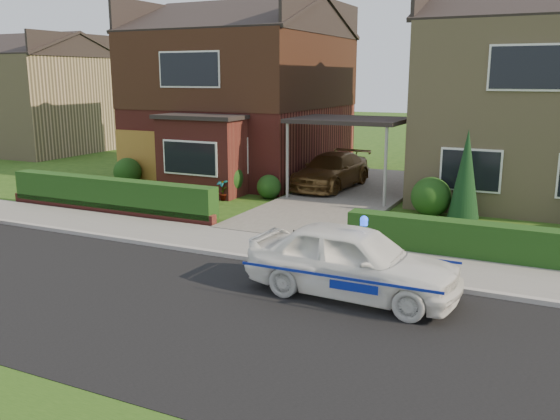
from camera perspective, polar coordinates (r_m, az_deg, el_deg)
The scene contains 23 objects.
ground at distance 11.53m, azimuth -12.07°, elevation -8.72°, with size 120.00×120.00×0.00m, color #234512.
road at distance 11.53m, azimuth -12.07°, elevation -8.72°, with size 60.00×6.00×0.02m, color black.
kerb at distance 13.90m, azimuth -4.40°, elevation -4.47°, with size 60.00×0.16×0.12m, color #9E9993.
sidewalk at distance 14.78m, azimuth -2.36°, elevation -3.42°, with size 60.00×2.00×0.10m, color slate.
driveway at distance 20.94m, azimuth 6.54°, elevation 1.38°, with size 3.80×12.00×0.12m, color #666059.
house_left at distance 25.57m, azimuth -3.59°, elevation 11.95°, with size 7.50×9.53×7.25m.
house_right at distance 22.43m, azimuth 23.82°, elevation 10.42°, with size 7.50×8.06×7.25m.
carport_link at distance 20.55m, azimuth 6.69°, elevation 8.47°, with size 3.80×3.00×2.77m.
garage_door at distance 23.89m, azimuth -13.35°, elevation 4.93°, with size 2.20×0.10×2.10m, color brown.
dwarf_wall at distance 18.98m, azimuth -16.26°, elevation 0.12°, with size 7.70×0.25×0.36m, color maroon.
hedge_left at distance 19.12m, azimuth -15.92°, elevation -0.32°, with size 7.50×0.55×0.90m, color #193812.
hedge_right at distance 14.41m, azimuth 21.07°, elevation -4.93°, with size 7.50×0.55×0.80m, color #193812.
shrub_left_far at distance 23.77m, azimuth -14.46°, elevation 3.59°, with size 1.08×1.08×1.08m, color #193812.
shrub_left_mid at distance 20.99m, azimuth -5.35°, elevation 3.10°, with size 1.32×1.32×1.32m, color #193812.
shrub_left_near at distance 20.53m, azimuth -1.07°, elevation 2.25°, with size 0.84×0.84×0.84m, color #193812.
shrub_right_near at distance 18.50m, azimuth 14.32°, elevation 1.25°, with size 1.20×1.20×1.20m, color #193812.
conifer_a at distance 18.02m, azimuth 17.43°, elevation 3.02°, with size 0.90×0.90×2.60m, color black.
neighbour_left at distance 36.21m, azimuth -22.14°, elevation 9.38°, with size 6.50×7.00×5.20m, color tan.
police_car at distance 11.47m, azimuth 7.02°, elevation -4.92°, with size 3.80×4.21×1.57m.
driveway_car at distance 22.04m, azimuth 4.96°, elevation 3.79°, with size 1.75×4.30×1.25m, color brown.
potted_plant_a at distance 20.26m, azimuth -5.56°, elevation 2.01°, with size 0.43×0.29×0.81m, color gray.
potted_plant_b at distance 18.71m, azimuth -11.60°, elevation 0.87°, with size 0.43×0.35×0.79m, color gray.
potted_plant_c at distance 17.52m, azimuth -6.67°, elevation 0.06°, with size 0.38×0.38×0.68m, color gray.
Camera 1 is at (6.70, -8.41, 4.17)m, focal length 38.00 mm.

